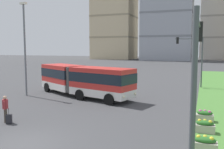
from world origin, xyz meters
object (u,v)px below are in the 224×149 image
at_px(pedestrian_crossing, 5,107).
at_px(flower_planter_1, 205,126).
at_px(streetlight_left, 25,45).
at_px(apartment_tower_west, 115,7).
at_px(car_silver_hatch, 92,78).
at_px(traffic_light_far_right, 193,53).
at_px(articulated_bus, 82,80).
at_px(rolling_suitcase, 9,119).
at_px(flower_planter_2, 205,116).
at_px(flower_planter_0, 205,144).
at_px(traffic_light_near_right, 196,71).

bearing_deg(pedestrian_crossing, flower_planter_1, 10.09).
bearing_deg(streetlight_left, apartment_tower_west, 103.94).
xyz_separation_m(car_silver_hatch, traffic_light_far_right, (13.10, 1.03, 3.42)).
bearing_deg(traffic_light_far_right, articulated_bus, -135.90).
height_order(pedestrian_crossing, traffic_light_far_right, traffic_light_far_right).
relative_size(articulated_bus, rolling_suitcase, 12.12).
height_order(streetlight_left, apartment_tower_west, apartment_tower_west).
relative_size(articulated_bus, apartment_tower_west, 0.26).
height_order(rolling_suitcase, apartment_tower_west, apartment_tower_west).
height_order(articulated_bus, pedestrian_crossing, articulated_bus).
relative_size(pedestrian_crossing, apartment_tower_west, 0.04).
xyz_separation_m(flower_planter_2, apartment_tower_west, (-38.48, 90.14, 22.58)).
distance_m(pedestrian_crossing, flower_planter_1, 12.32).
relative_size(traffic_light_far_right, apartment_tower_west, 0.13).
distance_m(car_silver_hatch, apartment_tower_west, 82.95).
height_order(articulated_bus, apartment_tower_west, apartment_tower_west).
bearing_deg(flower_planter_2, streetlight_left, 168.24).
relative_size(flower_planter_1, streetlight_left, 0.12).
bearing_deg(streetlight_left, flower_planter_1, -18.99).
relative_size(pedestrian_crossing, flower_planter_2, 1.58).
distance_m(flower_planter_0, traffic_light_far_right, 20.40).
relative_size(car_silver_hatch, streetlight_left, 0.48).
height_order(pedestrian_crossing, apartment_tower_west, apartment_tower_west).
xyz_separation_m(flower_planter_0, traffic_light_near_right, (-0.40, -3.51, 3.65)).
relative_size(flower_planter_2, apartment_tower_west, 0.02).
relative_size(flower_planter_1, traffic_light_far_right, 0.18).
relative_size(traffic_light_far_right, streetlight_left, 0.66).
distance_m(traffic_light_far_right, streetlight_left, 19.31).
height_order(flower_planter_0, apartment_tower_west, apartment_tower_west).
bearing_deg(traffic_light_near_right, flower_planter_2, 87.33).
height_order(pedestrian_crossing, flower_planter_1, pedestrian_crossing).
bearing_deg(flower_planter_1, articulated_bus, 147.08).
relative_size(car_silver_hatch, apartment_tower_west, 0.10).
bearing_deg(traffic_light_near_right, flower_planter_0, 83.50).
distance_m(articulated_bus, traffic_light_near_right, 17.83).
xyz_separation_m(pedestrian_crossing, flower_planter_0, (12.11, -0.60, -0.58)).
bearing_deg(flower_planter_1, traffic_light_near_right, -93.66).
relative_size(articulated_bus, traffic_light_near_right, 2.01).
distance_m(articulated_bus, flower_planter_2, 12.68).
bearing_deg(pedestrian_crossing, apartment_tower_west, 105.58).
height_order(flower_planter_2, traffic_light_near_right, traffic_light_near_right).
distance_m(pedestrian_crossing, traffic_light_far_right, 22.38).
bearing_deg(flower_planter_0, flower_planter_2, 90.00).
distance_m(rolling_suitcase, apartment_tower_west, 101.10).
height_order(car_silver_hatch, flower_planter_2, car_silver_hatch).
distance_m(articulated_bus, traffic_light_far_right, 14.29).
height_order(flower_planter_1, apartment_tower_west, apartment_tower_west).
xyz_separation_m(pedestrian_crossing, rolling_suitcase, (0.45, -0.20, -0.69)).
relative_size(car_silver_hatch, rolling_suitcase, 4.58).
xyz_separation_m(flower_planter_2, traffic_light_near_right, (-0.40, -8.57, 3.65)).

